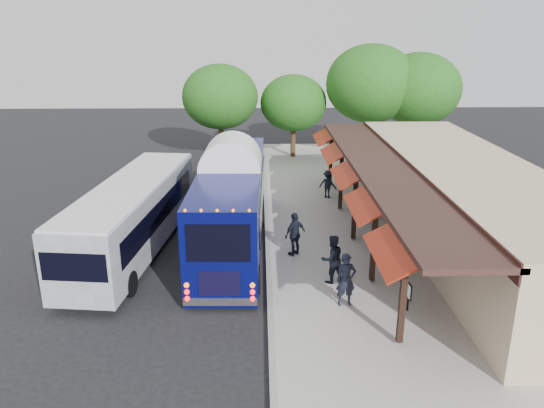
% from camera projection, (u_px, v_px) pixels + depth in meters
% --- Properties ---
extents(ground, '(90.00, 90.00, 0.00)m').
position_uv_depth(ground, '(268.00, 286.00, 19.29)').
color(ground, black).
rests_on(ground, ground).
extents(sidewalk, '(10.00, 40.00, 0.15)m').
position_uv_depth(sidewalk, '(381.00, 241.00, 23.16)').
color(sidewalk, '#9E9B93').
rests_on(sidewalk, ground).
extents(curb, '(0.20, 40.00, 0.16)m').
position_uv_depth(curb, '(268.00, 242.00, 23.06)').
color(curb, gray).
rests_on(curb, ground).
extents(station_shelter, '(8.15, 20.00, 3.60)m').
position_uv_depth(station_shelter, '(462.00, 202.00, 22.68)').
color(station_shelter, tan).
rests_on(station_shelter, ground).
extents(coach_bus, '(2.78, 11.86, 3.77)m').
position_uv_depth(coach_bus, '(232.00, 200.00, 22.38)').
color(coach_bus, '#06094C').
rests_on(coach_bus, ground).
extents(city_bus, '(3.61, 11.26, 2.97)m').
position_uv_depth(city_bus, '(133.00, 214.00, 21.83)').
color(city_bus, gray).
rests_on(city_bus, ground).
extents(ped_a, '(0.71, 0.51, 1.81)m').
position_uv_depth(ped_a, '(346.00, 280.00, 17.43)').
color(ped_a, black).
rests_on(ped_a, sidewalk).
extents(ped_b, '(1.07, 0.96, 1.80)m').
position_uv_depth(ped_b, '(332.00, 259.00, 19.01)').
color(ped_b, black).
rests_on(ped_b, sidewalk).
extents(ped_c, '(1.09, 1.02, 1.81)m').
position_uv_depth(ped_c, '(295.00, 234.00, 21.30)').
color(ped_c, black).
rests_on(ped_c, sidewalk).
extents(ped_d, '(1.13, 0.96, 1.52)m').
position_uv_depth(ped_d, '(328.00, 184.00, 28.60)').
color(ped_d, black).
rests_on(ped_d, sidewalk).
extents(sign_board, '(0.09, 0.45, 0.99)m').
position_uv_depth(sign_board, '(409.00, 292.00, 17.12)').
color(sign_board, black).
rests_on(sign_board, sidewalk).
extents(tree_left, '(4.62, 4.62, 5.91)m').
position_uv_depth(tree_left, '(293.00, 103.00, 36.87)').
color(tree_left, '#382314').
rests_on(tree_left, ground).
extents(tree_mid, '(6.22, 6.22, 7.96)m').
position_uv_depth(tree_mid, '(371.00, 84.00, 35.99)').
color(tree_mid, '#382314').
rests_on(tree_mid, ground).
extents(tree_right, '(5.79, 5.79, 7.41)m').
position_uv_depth(tree_right, '(418.00, 89.00, 36.02)').
color(tree_right, '#382314').
rests_on(tree_right, ground).
extents(tree_far, '(5.20, 5.20, 6.65)m').
position_uv_depth(tree_far, '(220.00, 97.00, 36.19)').
color(tree_far, '#382314').
rests_on(tree_far, ground).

